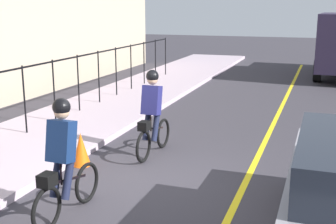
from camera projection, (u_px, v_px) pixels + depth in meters
ground_plane at (150, 183)px, 8.03m from camera, size 80.00×80.00×0.00m
lane_line_centre at (239, 195)px, 7.51m from camera, size 36.00×0.12×0.01m
iron_fence at (6, 91)px, 9.88m from camera, size 20.90×0.04×1.60m
cyclist_lead at (63, 160)px, 6.52m from camera, size 1.71×0.37×1.83m
cyclist_follow at (152, 114)px, 9.30m from camera, size 1.71×0.37×1.83m
traffic_cone_near at (81, 149)px, 8.86m from camera, size 0.36×0.36×0.67m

